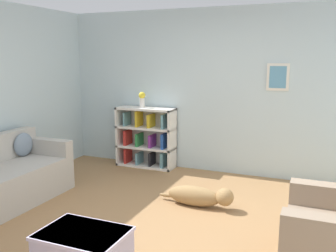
# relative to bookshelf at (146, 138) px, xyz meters

# --- Properties ---
(ground_plane) EXTENTS (14.00, 14.00, 0.00)m
(ground_plane) POSITION_rel_bookshelf_xyz_m (1.08, -2.04, -0.50)
(ground_plane) COLOR #997047
(wall_back) EXTENTS (5.60, 0.13, 2.60)m
(wall_back) POSITION_rel_bookshelf_xyz_m (1.09, 0.21, 0.80)
(wall_back) COLOR silver
(wall_back) RESTS_ON ground_plane
(bookshelf) EXTENTS (1.00, 0.33, 1.01)m
(bookshelf) POSITION_rel_bookshelf_xyz_m (0.00, 0.00, 0.00)
(bookshelf) COLOR silver
(bookshelf) RESTS_ON ground_plane
(dog) EXTENTS (0.99, 0.23, 0.28)m
(dog) POSITION_rel_bookshelf_xyz_m (1.39, -1.34, -0.36)
(dog) COLOR #9E7A4C
(dog) RESTS_ON ground_plane
(vase) EXTENTS (0.11, 0.11, 0.26)m
(vase) POSITION_rel_bookshelf_xyz_m (-0.06, -0.02, 0.66)
(vase) COLOR silver
(vase) RESTS_ON bookshelf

